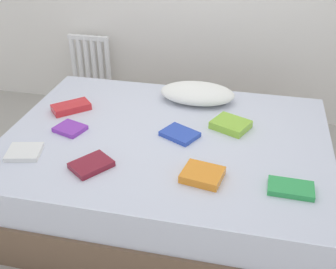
% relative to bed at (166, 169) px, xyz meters
% --- Properties ---
extents(ground_plane, '(8.00, 8.00, 0.00)m').
position_rel_bed_xyz_m(ground_plane, '(0.00, 0.00, -0.25)').
color(ground_plane, '#9E998E').
extents(bed, '(2.00, 1.50, 0.50)m').
position_rel_bed_xyz_m(bed, '(0.00, 0.00, 0.00)').
color(bed, brown).
rests_on(bed, ground).
extents(radiator, '(0.37, 0.04, 0.55)m').
position_rel_bed_xyz_m(radiator, '(-0.98, 1.20, 0.16)').
color(radiator, white).
rests_on(radiator, ground).
extents(pillow, '(0.52, 0.33, 0.12)m').
position_rel_bed_xyz_m(pillow, '(0.11, 0.52, 0.31)').
color(pillow, white).
rests_on(pillow, bed).
extents(textbook_blue, '(0.26, 0.24, 0.03)m').
position_rel_bed_xyz_m(textbook_blue, '(0.08, 0.02, 0.27)').
color(textbook_blue, '#2847B7').
rests_on(textbook_blue, bed).
extents(textbook_orange, '(0.23, 0.21, 0.04)m').
position_rel_bed_xyz_m(textbook_orange, '(0.28, -0.37, 0.28)').
color(textbook_orange, orange).
rests_on(textbook_orange, bed).
extents(textbook_white, '(0.22, 0.21, 0.03)m').
position_rel_bed_xyz_m(textbook_white, '(-0.74, -0.37, 0.27)').
color(textbook_white, white).
rests_on(textbook_white, bed).
extents(textbook_red, '(0.27, 0.26, 0.05)m').
position_rel_bed_xyz_m(textbook_red, '(-0.70, 0.19, 0.28)').
color(textbook_red, red).
rests_on(textbook_red, bed).
extents(textbook_maroon, '(0.25, 0.26, 0.03)m').
position_rel_bed_xyz_m(textbook_maroon, '(-0.32, -0.41, 0.27)').
color(textbook_maroon, maroon).
rests_on(textbook_maroon, bed).
extents(textbook_lime, '(0.27, 0.25, 0.05)m').
position_rel_bed_xyz_m(textbook_lime, '(0.37, 0.18, 0.28)').
color(textbook_lime, '#8CC638').
rests_on(textbook_lime, bed).
extents(textbook_green, '(0.23, 0.14, 0.03)m').
position_rel_bed_xyz_m(textbook_green, '(0.72, -0.38, 0.27)').
color(textbook_green, green).
rests_on(textbook_green, bed).
extents(textbook_purple, '(0.21, 0.19, 0.03)m').
position_rel_bed_xyz_m(textbook_purple, '(-0.60, -0.07, 0.27)').
color(textbook_purple, purple).
rests_on(textbook_purple, bed).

